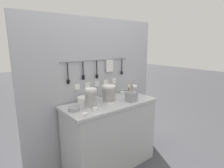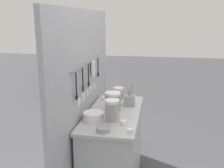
% 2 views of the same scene
% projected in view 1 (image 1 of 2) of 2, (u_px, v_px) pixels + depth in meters
% --- Properties ---
extents(ground_plane, '(20.00, 20.00, 0.00)m').
position_uv_depth(ground_plane, '(110.00, 164.00, 2.49)').
color(ground_plane, '#424247').
extents(counter, '(1.18, 0.53, 0.86)m').
position_uv_depth(counter, '(110.00, 134.00, 2.40)').
color(counter, '#B7BABC').
rests_on(counter, ground).
extents(back_wall, '(1.98, 0.08, 1.89)m').
position_uv_depth(back_wall, '(96.00, 91.00, 2.52)').
color(back_wall, '#A8AAB2').
rests_on(back_wall, ground).
extents(bowl_stack_back_corner, '(0.13, 0.13, 0.23)m').
position_uv_depth(bowl_stack_back_corner, '(91.00, 98.00, 2.08)').
color(bowl_stack_back_corner, white).
rests_on(bowl_stack_back_corner, counter).
extents(bowl_stack_short_front, '(0.16, 0.16, 0.21)m').
position_uv_depth(bowl_stack_short_front, '(109.00, 94.00, 2.28)').
color(bowl_stack_short_front, white).
rests_on(bowl_stack_short_front, counter).
extents(bowl_stack_tall_left, '(0.12, 0.12, 0.16)m').
position_uv_depth(bowl_stack_tall_left, '(132.00, 91.00, 2.55)').
color(bowl_stack_tall_left, white).
rests_on(bowl_stack_tall_left, counter).
extents(plate_stack, '(0.20, 0.20, 0.08)m').
position_uv_depth(plate_stack, '(86.00, 100.00, 2.26)').
color(plate_stack, white).
rests_on(plate_stack, counter).
extents(steel_mixing_bowl, '(0.12, 0.12, 0.04)m').
position_uv_depth(steel_mixing_bowl, '(74.00, 109.00, 2.01)').
color(steel_mixing_bowl, '#93969E').
rests_on(steel_mixing_bowl, counter).
extents(cutlery_caddy, '(0.11, 0.11, 0.28)m').
position_uv_depth(cutlery_caddy, '(131.00, 96.00, 2.33)').
color(cutlery_caddy, '#93969E').
rests_on(cutlery_caddy, counter).
extents(cup_back_right, '(0.05, 0.05, 0.04)m').
position_uv_depth(cup_back_right, '(95.00, 109.00, 2.01)').
color(cup_back_right, white).
rests_on(cup_back_right, counter).
extents(cup_beside_plates, '(0.05, 0.05, 0.04)m').
position_uv_depth(cup_beside_plates, '(97.00, 99.00, 2.39)').
color(cup_beside_plates, white).
rests_on(cup_beside_plates, counter).
extents(cup_edge_near, '(0.05, 0.05, 0.04)m').
position_uv_depth(cup_edge_near, '(122.00, 93.00, 2.66)').
color(cup_edge_near, white).
rests_on(cup_edge_near, counter).
extents(cup_centre, '(0.05, 0.05, 0.04)m').
position_uv_depth(cup_centre, '(85.00, 115.00, 1.84)').
color(cup_centre, white).
rests_on(cup_centre, counter).
extents(cup_front_left, '(0.05, 0.05, 0.04)m').
position_uv_depth(cup_front_left, '(114.00, 97.00, 2.45)').
color(cup_front_left, white).
rests_on(cup_front_left, counter).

